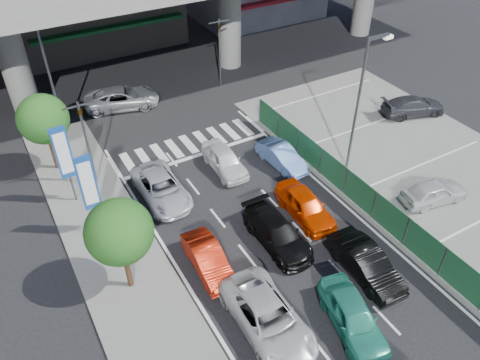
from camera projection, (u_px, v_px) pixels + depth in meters
ground at (312, 286)px, 20.86m from camera, size 120.00×120.00×0.00m
parking_lot at (447, 184)px, 26.49m from camera, size 12.00×28.00×0.06m
sidewalk_left at (131, 285)px, 20.80m from camera, size 4.00×30.00×0.12m
fence_run at (388, 217)px, 23.05m from camera, size 0.16×22.00×1.80m
traffic_light_left at (83, 124)px, 24.13m from camera, size 1.60×1.24×5.20m
traffic_light_right at (219, 36)px, 33.45m from camera, size 1.60×1.24×5.20m
street_lamp_right at (361, 96)px, 24.76m from camera, size 1.65×0.22×8.00m
street_lamp_left at (50, 66)px, 27.64m from camera, size 1.65×0.22×8.00m
signboard_near at (88, 185)px, 21.57m from camera, size 0.80×0.14×4.70m
signboard_far at (64, 155)px, 23.45m from camera, size 0.80×0.14×4.70m
tree_near at (119, 232)px, 18.73m from camera, size 2.80×2.80×4.80m
tree_far at (43, 119)px, 25.55m from camera, size 2.80×2.80×4.80m
sedan_white_mid_left at (268, 317)px, 18.75m from camera, size 2.40×5.02×1.38m
taxi_teal_mid at (353, 316)px, 18.80m from camera, size 2.52×4.32×1.38m
hatch_black_mid_right at (366, 263)px, 20.98m from camera, size 1.64×4.25×1.38m
taxi_orange_left at (208, 259)px, 21.28m from camera, size 1.46×3.77×1.22m
sedan_black_mid at (277, 233)px, 22.54m from camera, size 1.81×4.45×1.29m
taxi_orange_right at (305, 205)px, 24.05m from camera, size 1.82×4.12×1.38m
wagon_silver_front_left at (161, 188)px, 25.22m from camera, size 2.19×4.72×1.31m
sedan_white_front_mid at (225, 160)px, 27.21m from camera, size 1.70×3.97×1.33m
kei_truck_front_right at (282, 156)px, 27.57m from camera, size 1.54×3.81×1.23m
crossing_wagon_silver at (122, 98)px, 32.93m from camera, size 5.64×3.68×1.44m
parked_sedan_white at (434, 192)px, 24.90m from camera, size 3.88×2.08×1.25m
parked_sedan_dgrey at (413, 106)px, 32.09m from camera, size 4.73×3.00×1.28m
traffic_cone at (366, 197)px, 24.99m from camera, size 0.42×0.42×0.69m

